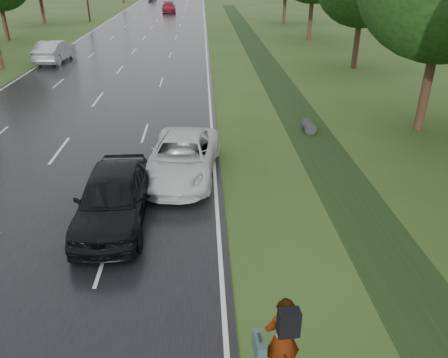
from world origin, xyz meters
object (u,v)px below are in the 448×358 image
object	(u,v)px
white_pickup	(182,157)
dark_sedan	(113,197)
silver_sedan	(55,51)
pedestrian	(281,338)

from	to	relation	value
white_pickup	dark_sedan	bearing A→B (deg)	-114.90
white_pickup	dark_sedan	distance (m)	3.80
white_pickup	silver_sedan	size ratio (longest dim) A/B	1.04
white_pickup	dark_sedan	world-z (taller)	dark_sedan
dark_sedan	silver_sedan	size ratio (longest dim) A/B	0.98
pedestrian	white_pickup	world-z (taller)	pedestrian
dark_sedan	silver_sedan	world-z (taller)	dark_sedan
pedestrian	silver_sedan	distance (m)	34.23
pedestrian	white_pickup	bearing A→B (deg)	-81.20
pedestrian	dark_sedan	world-z (taller)	pedestrian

